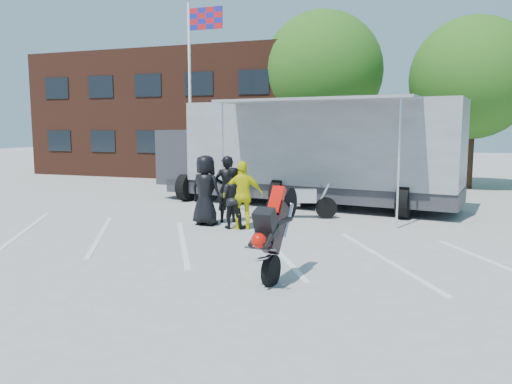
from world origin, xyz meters
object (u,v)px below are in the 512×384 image
Objects in this scene: spectator_leather_a at (206,190)px; spectator_leather_c at (233,198)px; transporter_truck at (305,205)px; flagpole at (195,74)px; parked_motorcycle at (301,218)px; tree_left at (322,72)px; tree_mid at (472,78)px; spectator_leather_b at (227,189)px; spectator_hivis at (243,195)px; stunt_bike_rider at (284,276)px.

spectator_leather_a reaches higher than spectator_leather_c.
spectator_leather_a reaches higher than transporter_truck.
parked_motorcycle is (5.99, -4.96, -5.05)m from flagpole.
tree_left reaches higher than tree_mid.
spectator_leather_a is at bearing 110.99° from parked_motorcycle.
spectator_leather_b reaches higher than spectator_hivis.
tree_mid is 4.08× the size of stunt_bike_rider.
spectator_leather_c is at bearing 179.60° from spectator_leather_a.
spectator_leather_b is (-1.91, -1.31, 0.98)m from parked_motorcycle.
parked_motorcycle is 2.66m from spectator_leather_c.
spectator_hivis is at bearing 134.07° from parked_motorcycle.
spectator_leather_b is at bearing 130.52° from stunt_bike_rider.
spectator_leather_a is at bearing -103.90° from transporter_truck.
spectator_leather_b reaches higher than spectator_leather_c.
flagpole is 13.98m from stunt_bike_rider.
spectator_leather_a is 1.06× the size of spectator_hivis.
stunt_bike_rider is 0.96× the size of spectator_leather_b.
parked_motorcycle is at bearing -117.82° from tree_mid.
spectator_leather_b is at bearing -66.54° from spectator_hivis.
tree_mid is 10.55m from transporter_truck.
transporter_truck is 4.30m from spectator_leather_b.
parked_motorcycle is 1.14× the size of spectator_leather_b.
tree_mid is at bearing -45.98° from parked_motorcycle.
tree_left reaches higher than spectator_hivis.
spectator_leather_c is at bearing 103.00° from spectator_leather_b.
tree_mid is 14.21m from spectator_hivis.
transporter_truck is at bearing -128.18° from tree_mid.
flagpole is 3.59× the size of parked_motorcycle.
parked_motorcycle is 2.51m from spectator_leather_b.
spectator_hivis is (0.80, -0.79, -0.04)m from spectator_leather_b.
tree_left is at bearing -81.49° from spectator_leather_a.
spectator_leather_a reaches higher than spectator_leather_b.
flagpole is 0.93× the size of tree_left.
tree_left is 5.11× the size of spectator_leather_c.
transporter_truck is at bearing -81.55° from tree_left.
spectator_hivis is at bearing 127.58° from stunt_bike_rider.
spectator_hivis is at bearing 116.36° from spectator_leather_b.
parked_motorcycle is 6.04m from stunt_bike_rider.
tree_mid is 14.37m from spectator_leather_c.
tree_left is 13.10m from spectator_leather_b.
spectator_leather_b is at bearing 106.22° from parked_motorcycle.
tree_left is 13.87m from spectator_leather_c.
spectator_hivis is (0.64, -13.06, -4.63)m from tree_left.
flagpole is 9.27m from parked_motorcycle.
spectator_leather_b is 0.92m from spectator_leather_c.
spectator_leather_b is 1.16× the size of spectator_leather_c.
transporter_truck is (5.48, -2.33, -5.05)m from flagpole.
spectator_leather_a reaches higher than stunt_bike_rider.
transporter_truck is (-5.76, -7.33, -4.94)m from tree_mid.
parked_motorcycle is (1.74, -10.96, -5.57)m from tree_left.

